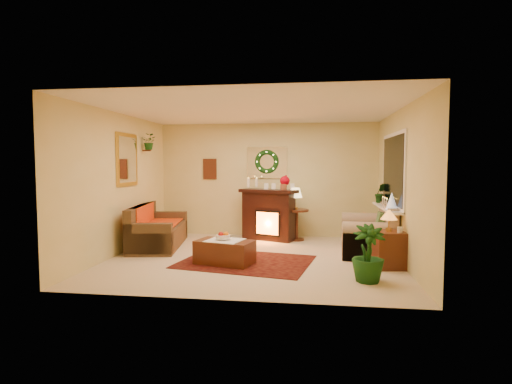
# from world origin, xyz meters

# --- Properties ---
(floor) EXTENTS (5.00, 5.00, 0.00)m
(floor) POSITION_xyz_m (0.00, 0.00, 0.00)
(floor) COLOR beige
(floor) RESTS_ON ground
(ceiling) EXTENTS (5.00, 5.00, 0.00)m
(ceiling) POSITION_xyz_m (0.00, 0.00, 2.60)
(ceiling) COLOR white
(ceiling) RESTS_ON ground
(wall_back) EXTENTS (5.00, 5.00, 0.00)m
(wall_back) POSITION_xyz_m (0.00, 2.25, 1.30)
(wall_back) COLOR #EFD88C
(wall_back) RESTS_ON ground
(wall_front) EXTENTS (5.00, 5.00, 0.00)m
(wall_front) POSITION_xyz_m (0.00, -2.25, 1.30)
(wall_front) COLOR #EFD88C
(wall_front) RESTS_ON ground
(wall_left) EXTENTS (4.50, 4.50, 0.00)m
(wall_left) POSITION_xyz_m (-2.50, 0.00, 1.30)
(wall_left) COLOR #EFD88C
(wall_left) RESTS_ON ground
(wall_right) EXTENTS (4.50, 4.50, 0.00)m
(wall_right) POSITION_xyz_m (2.50, 0.00, 1.30)
(wall_right) COLOR #EFD88C
(wall_right) RESTS_ON ground
(area_rug) EXTENTS (2.40, 1.98, 0.01)m
(area_rug) POSITION_xyz_m (-0.08, -0.33, 0.01)
(area_rug) COLOR #4C1713
(area_rug) RESTS_ON floor
(sofa) EXTENTS (1.16, 2.06, 0.84)m
(sofa) POSITION_xyz_m (-2.04, 0.74, 0.43)
(sofa) COLOR #51381A
(sofa) RESTS_ON floor
(red_throw) EXTENTS (0.84, 1.37, 0.02)m
(red_throw) POSITION_xyz_m (-2.12, 0.88, 0.46)
(red_throw) COLOR red
(red_throw) RESTS_ON sofa
(fireplace) EXTENTS (1.19, 0.76, 1.04)m
(fireplace) POSITION_xyz_m (0.09, 1.73, 0.55)
(fireplace) COLOR black
(fireplace) RESTS_ON floor
(poinsettia) EXTENTS (0.21, 0.21, 0.21)m
(poinsettia) POSITION_xyz_m (0.45, 1.75, 1.30)
(poinsettia) COLOR #AC0011
(poinsettia) RESTS_ON fireplace
(mantel_candle_a) EXTENTS (0.07, 0.07, 0.20)m
(mantel_candle_a) POSITION_xyz_m (-0.35, 1.70, 1.26)
(mantel_candle_a) COLOR beige
(mantel_candle_a) RESTS_ON fireplace
(mantel_candle_b) EXTENTS (0.06, 0.06, 0.19)m
(mantel_candle_b) POSITION_xyz_m (-0.18, 1.75, 1.26)
(mantel_candle_b) COLOR white
(mantel_candle_b) RESTS_ON fireplace
(mantel_mirror) EXTENTS (0.92, 0.02, 0.72)m
(mantel_mirror) POSITION_xyz_m (0.00, 2.23, 1.70)
(mantel_mirror) COLOR white
(mantel_mirror) RESTS_ON wall_back
(wreath) EXTENTS (0.55, 0.11, 0.55)m
(wreath) POSITION_xyz_m (0.00, 2.19, 1.72)
(wreath) COLOR #194719
(wreath) RESTS_ON wall_back
(wall_art) EXTENTS (0.32, 0.03, 0.48)m
(wall_art) POSITION_xyz_m (-1.35, 2.23, 1.55)
(wall_art) COLOR #381E11
(wall_art) RESTS_ON wall_back
(gold_mirror) EXTENTS (0.03, 0.84, 1.00)m
(gold_mirror) POSITION_xyz_m (-2.48, 0.30, 1.75)
(gold_mirror) COLOR gold
(gold_mirror) RESTS_ON wall_left
(hanging_plant) EXTENTS (0.33, 0.28, 0.36)m
(hanging_plant) POSITION_xyz_m (-2.34, 1.05, 1.97)
(hanging_plant) COLOR #194719
(hanging_plant) RESTS_ON wall_left
(loveseat) EXTENTS (1.03, 1.65, 0.92)m
(loveseat) POSITION_xyz_m (2.06, 0.70, 0.42)
(loveseat) COLOR gray
(loveseat) RESTS_ON floor
(window_frame) EXTENTS (0.03, 1.86, 1.36)m
(window_frame) POSITION_xyz_m (2.48, 0.55, 1.55)
(window_frame) COLOR white
(window_frame) RESTS_ON wall_right
(window_glass) EXTENTS (0.02, 1.70, 1.22)m
(window_glass) POSITION_xyz_m (2.47, 0.55, 1.55)
(window_glass) COLOR black
(window_glass) RESTS_ON wall_right
(window_sill) EXTENTS (0.22, 1.86, 0.04)m
(window_sill) POSITION_xyz_m (2.38, 0.55, 0.87)
(window_sill) COLOR white
(window_sill) RESTS_ON wall_right
(mini_tree) EXTENTS (0.20, 0.20, 0.29)m
(mini_tree) POSITION_xyz_m (2.37, 0.09, 1.04)
(mini_tree) COLOR white
(mini_tree) RESTS_ON window_sill
(sill_plant) EXTENTS (0.28, 0.23, 0.51)m
(sill_plant) POSITION_xyz_m (2.39, 1.29, 1.08)
(sill_plant) COLOR #274B21
(sill_plant) RESTS_ON window_sill
(side_table_round) EXTENTS (0.66, 0.66, 0.68)m
(side_table_round) POSITION_xyz_m (0.71, 1.75, 0.33)
(side_table_round) COLOR black
(side_table_round) RESTS_ON floor
(lamp_cream) EXTENTS (0.31, 0.31, 0.48)m
(lamp_cream) POSITION_xyz_m (0.67, 1.76, 0.88)
(lamp_cream) COLOR #FFD789
(lamp_cream) RESTS_ON side_table_round
(end_table_square) EXTENTS (0.54, 0.54, 0.59)m
(end_table_square) POSITION_xyz_m (2.26, -0.38, 0.27)
(end_table_square) COLOR black
(end_table_square) RESTS_ON floor
(lamp_tiffany) EXTENTS (0.26, 0.26, 0.39)m
(lamp_tiffany) POSITION_xyz_m (2.24, -0.39, 0.74)
(lamp_tiffany) COLOR gold
(lamp_tiffany) RESTS_ON end_table_square
(coffee_table) EXTENTS (1.04, 0.74, 0.39)m
(coffee_table) POSITION_xyz_m (-0.41, -0.50, 0.21)
(coffee_table) COLOR #402016
(coffee_table) RESTS_ON floor
(fruit_bowl) EXTENTS (0.25, 0.25, 0.06)m
(fruit_bowl) POSITION_xyz_m (-0.44, -0.47, 0.45)
(fruit_bowl) COLOR white
(fruit_bowl) RESTS_ON coffee_table
(floor_palm) EXTENTS (1.57, 1.57, 2.44)m
(floor_palm) POSITION_xyz_m (1.81, -1.23, 0.45)
(floor_palm) COLOR black
(floor_palm) RESTS_ON floor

